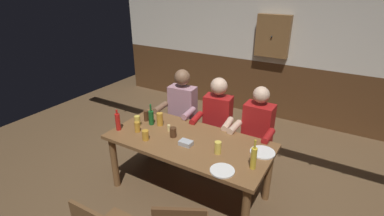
{
  "coord_description": "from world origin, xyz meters",
  "views": [
    {
      "loc": [
        1.43,
        -2.36,
        2.35
      ],
      "look_at": [
        0.0,
        0.04,
        1.09
      ],
      "focal_mm": 26.51,
      "sensor_mm": 36.0,
      "label": 1
    }
  ],
  "objects_px": {
    "condiment_caddy": "(186,143)",
    "pint_glass_5": "(218,148)",
    "pint_glass_1": "(146,116)",
    "pint_glass_4": "(160,119)",
    "person_0": "(180,111)",
    "pint_glass_6": "(137,127)",
    "pint_glass_2": "(173,132)",
    "pint_glass_3": "(137,121)",
    "pint_glass_0": "(145,135)",
    "plate_0": "(222,171)",
    "bottle_0": "(254,158)",
    "person_1": "(216,120)",
    "plate_1": "(262,152)",
    "dining_table": "(189,147)",
    "person_2": "(256,132)",
    "table_candle": "(169,128)",
    "wall_dart_cabinet": "(273,36)",
    "bottle_1": "(118,122)",
    "bottle_2": "(151,117)"
  },
  "relations": [
    {
      "from": "dining_table",
      "to": "pint_glass_1",
      "type": "xyz_separation_m",
      "value": [
        -0.71,
        0.13,
        0.17
      ]
    },
    {
      "from": "person_2",
      "to": "pint_glass_3",
      "type": "height_order",
      "value": "person_2"
    },
    {
      "from": "person_1",
      "to": "pint_glass_0",
      "type": "relative_size",
      "value": 10.75
    },
    {
      "from": "plate_1",
      "to": "person_2",
      "type": "bearing_deg",
      "value": 115.78
    },
    {
      "from": "pint_glass_0",
      "to": "pint_glass_3",
      "type": "relative_size",
      "value": 0.9
    },
    {
      "from": "plate_1",
      "to": "plate_0",
      "type": "bearing_deg",
      "value": -114.53
    },
    {
      "from": "bottle_0",
      "to": "pint_glass_3",
      "type": "distance_m",
      "value": 1.51
    },
    {
      "from": "plate_1",
      "to": "bottle_0",
      "type": "relative_size",
      "value": 0.84
    },
    {
      "from": "pint_glass_1",
      "to": "pint_glass_5",
      "type": "distance_m",
      "value": 1.12
    },
    {
      "from": "pint_glass_3",
      "to": "pint_glass_1",
      "type": "bearing_deg",
      "value": 88.16
    },
    {
      "from": "condiment_caddy",
      "to": "pint_glass_5",
      "type": "height_order",
      "value": "pint_glass_5"
    },
    {
      "from": "bottle_1",
      "to": "plate_0",
      "type": "bearing_deg",
      "value": -4.27
    },
    {
      "from": "condiment_caddy",
      "to": "pint_glass_5",
      "type": "bearing_deg",
      "value": 5.27
    },
    {
      "from": "pint_glass_1",
      "to": "person_0",
      "type": "bearing_deg",
      "value": 72.59
    },
    {
      "from": "table_candle",
      "to": "bottle_2",
      "type": "distance_m",
      "value": 0.29
    },
    {
      "from": "condiment_caddy",
      "to": "pint_glass_6",
      "type": "bearing_deg",
      "value": -176.62
    },
    {
      "from": "condiment_caddy",
      "to": "pint_glass_5",
      "type": "distance_m",
      "value": 0.37
    },
    {
      "from": "bottle_0",
      "to": "table_candle",
      "type": "bearing_deg",
      "value": 170.16
    },
    {
      "from": "person_0",
      "to": "pint_glass_2",
      "type": "distance_m",
      "value": 0.78
    },
    {
      "from": "person_1",
      "to": "wall_dart_cabinet",
      "type": "distance_m",
      "value": 2.02
    },
    {
      "from": "table_candle",
      "to": "plate_1",
      "type": "relative_size",
      "value": 0.31
    },
    {
      "from": "person_1",
      "to": "condiment_caddy",
      "type": "distance_m",
      "value": 0.78
    },
    {
      "from": "dining_table",
      "to": "bottle_2",
      "type": "relative_size",
      "value": 6.86
    },
    {
      "from": "table_candle",
      "to": "wall_dart_cabinet",
      "type": "bearing_deg",
      "value": 80.03
    },
    {
      "from": "condiment_caddy",
      "to": "pint_glass_6",
      "type": "distance_m",
      "value": 0.65
    },
    {
      "from": "condiment_caddy",
      "to": "pint_glass_2",
      "type": "height_order",
      "value": "pint_glass_2"
    },
    {
      "from": "pint_glass_1",
      "to": "pint_glass_3",
      "type": "height_order",
      "value": "pint_glass_1"
    },
    {
      "from": "plate_0",
      "to": "pint_glass_2",
      "type": "xyz_separation_m",
      "value": [
        -0.75,
        0.3,
        0.05
      ]
    },
    {
      "from": "bottle_0",
      "to": "pint_glass_0",
      "type": "height_order",
      "value": "bottle_0"
    },
    {
      "from": "pint_glass_3",
      "to": "pint_glass_4",
      "type": "xyz_separation_m",
      "value": [
        0.23,
        0.15,
        0.02
      ]
    },
    {
      "from": "pint_glass_1",
      "to": "pint_glass_4",
      "type": "relative_size",
      "value": 0.86
    },
    {
      "from": "dining_table",
      "to": "person_2",
      "type": "height_order",
      "value": "person_2"
    },
    {
      "from": "person_0",
      "to": "pint_glass_6",
      "type": "relative_size",
      "value": 10.16
    },
    {
      "from": "bottle_0",
      "to": "pint_glass_4",
      "type": "height_order",
      "value": "bottle_0"
    },
    {
      "from": "plate_0",
      "to": "bottle_0",
      "type": "bearing_deg",
      "value": 40.55
    },
    {
      "from": "dining_table",
      "to": "pint_glass_5",
      "type": "height_order",
      "value": "pint_glass_5"
    },
    {
      "from": "person_1",
      "to": "bottle_1",
      "type": "distance_m",
      "value": 1.24
    },
    {
      "from": "dining_table",
      "to": "bottle_0",
      "type": "height_order",
      "value": "bottle_0"
    },
    {
      "from": "pint_glass_3",
      "to": "wall_dart_cabinet",
      "type": "height_order",
      "value": "wall_dart_cabinet"
    },
    {
      "from": "plate_1",
      "to": "pint_glass_5",
      "type": "distance_m",
      "value": 0.47
    },
    {
      "from": "dining_table",
      "to": "person_1",
      "type": "distance_m",
      "value": 0.67
    },
    {
      "from": "dining_table",
      "to": "bottle_0",
      "type": "relative_size",
      "value": 5.99
    },
    {
      "from": "condiment_caddy",
      "to": "pint_glass_4",
      "type": "xyz_separation_m",
      "value": [
        -0.52,
        0.23,
        0.05
      ]
    },
    {
      "from": "person_2",
      "to": "pint_glass_1",
      "type": "height_order",
      "value": "person_2"
    },
    {
      "from": "bottle_2",
      "to": "pint_glass_5",
      "type": "relative_size",
      "value": 2.01
    },
    {
      "from": "bottle_0",
      "to": "bottle_2",
      "type": "bearing_deg",
      "value": 170.84
    },
    {
      "from": "dining_table",
      "to": "bottle_1",
      "type": "height_order",
      "value": "bottle_1"
    },
    {
      "from": "pint_glass_0",
      "to": "pint_glass_4",
      "type": "xyz_separation_m",
      "value": [
        -0.07,
        0.37,
        0.02
      ]
    },
    {
      "from": "person_1",
      "to": "plate_1",
      "type": "height_order",
      "value": "person_1"
    },
    {
      "from": "plate_1",
      "to": "pint_glass_3",
      "type": "relative_size",
      "value": 2.01
    }
  ]
}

